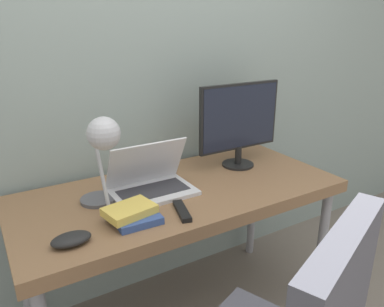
{
  "coord_description": "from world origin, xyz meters",
  "views": [
    {
      "loc": [
        -0.79,
        -1.07,
        1.51
      ],
      "look_at": [
        0.04,
        0.32,
        0.94
      ],
      "focal_mm": 35.0,
      "sensor_mm": 36.0,
      "label": 1
    }
  ],
  "objects": [
    {
      "name": "desk",
      "position": [
        0.0,
        0.35,
        0.7
      ],
      "size": [
        1.54,
        0.7,
        0.76
      ],
      "color": "brown",
      "rests_on": "ground_plane"
    },
    {
      "name": "tv_remote",
      "position": [
        -0.11,
        0.14,
        0.77
      ],
      "size": [
        0.08,
        0.18,
        0.02
      ],
      "color": "black",
      "rests_on": "desk"
    },
    {
      "name": "book_stack",
      "position": [
        -0.31,
        0.18,
        0.8
      ],
      "size": [
        0.22,
        0.18,
        0.06
      ],
      "color": "#334C8C",
      "rests_on": "desk"
    },
    {
      "name": "game_controller",
      "position": [
        -0.57,
        0.14,
        0.78
      ],
      "size": [
        0.14,
        0.09,
        0.04
      ],
      "color": "black",
      "rests_on": "desk"
    },
    {
      "name": "monitor",
      "position": [
        0.42,
        0.46,
        1.02
      ],
      "size": [
        0.49,
        0.17,
        0.45
      ],
      "color": "black",
      "rests_on": "desk"
    },
    {
      "name": "desk_lamp",
      "position": [
        -0.38,
        0.29,
        1.06
      ],
      "size": [
        0.15,
        0.3,
        0.42
      ],
      "color": "#4C4C51",
      "rests_on": "desk"
    },
    {
      "name": "wall_back",
      "position": [
        0.0,
        0.77,
        1.3
      ],
      "size": [
        8.0,
        0.05,
        2.6
      ],
      "color": "gray",
      "rests_on": "ground_plane"
    },
    {
      "name": "laptop",
      "position": [
        -0.14,
        0.39,
        0.81
      ],
      "size": [
        0.37,
        0.25,
        0.24
      ],
      "color": "silver",
      "rests_on": "desk"
    }
  ]
}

